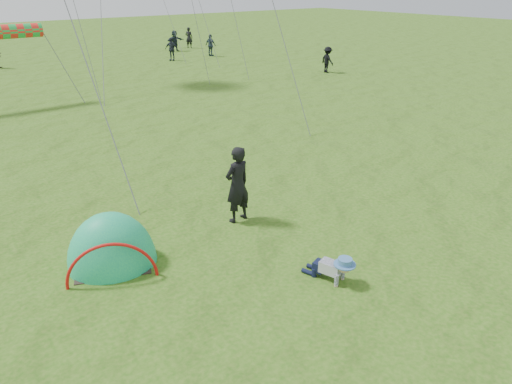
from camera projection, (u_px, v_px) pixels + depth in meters
ground at (304, 299)px, 8.48m from camera, size 140.00×140.00×0.00m
crawling_toddler at (334, 267)px, 8.91m from camera, size 0.75×0.91×0.60m
popup_tent at (114, 264)px, 9.55m from camera, size 2.23×2.05×2.33m
standing_adult at (237, 185)px, 10.88m from camera, size 0.75×0.54×1.91m
crowd_person_0 at (189, 38)px, 39.47m from camera, size 0.72×0.75×1.72m
crowd_person_5 at (175, 41)px, 37.73m from camera, size 1.55×0.55×1.65m
crowd_person_8 at (171, 49)px, 33.27m from camera, size 0.89×0.99×1.62m
crowd_person_14 at (211, 45)px, 35.22m from camera, size 0.67×1.03×1.62m
crowd_person_15 at (327, 60)px, 28.94m from camera, size 0.72×1.10×1.59m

